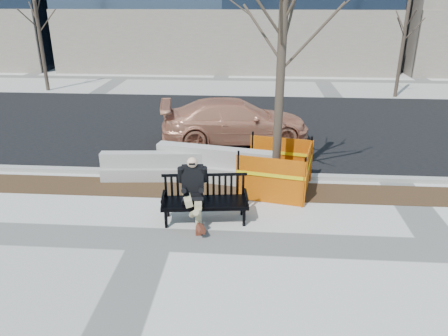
{
  "coord_description": "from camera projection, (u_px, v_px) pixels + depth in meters",
  "views": [
    {
      "loc": [
        2.14,
        -7.91,
        4.98
      ],
      "look_at": [
        1.46,
        1.49,
        1.11
      ],
      "focal_mm": 34.38,
      "sensor_mm": 36.0,
      "label": 1
    }
  ],
  "objects": [
    {
      "name": "curb",
      "position": [
        179.0,
        173.0,
        12.58
      ],
      "size": [
        60.0,
        0.25,
        0.12
      ],
      "primitive_type": "cube",
      "color": "#9E9B93",
      "rests_on": "ground"
    },
    {
      "name": "tree_fence",
      "position": [
        275.0,
        189.0,
        11.68
      ],
      "size": [
        3.14,
        3.14,
        6.63
      ],
      "primitive_type": null,
      "rotation": [
        0.0,
        0.0,
        -0.21
      ],
      "color": "#E66105",
      "rests_on": "ground"
    },
    {
      "name": "mulch_strip",
      "position": [
        174.0,
        188.0,
        11.73
      ],
      "size": [
        40.0,
        1.2,
        0.02
      ],
      "primitive_type": "cube",
      "color": "#47301C",
      "rests_on": "ground"
    },
    {
      "name": "sedan",
      "position": [
        235.0,
        141.0,
        15.47
      ],
      "size": [
        5.5,
        3.01,
        1.51
      ],
      "primitive_type": "imported",
      "rotation": [
        0.0,
        0.0,
        1.75
      ],
      "color": "tan",
      "rests_on": "ground"
    },
    {
      "name": "far_tree_right",
      "position": [
        395.0,
        97.0,
        22.07
      ],
      "size": [
        2.63,
        2.63,
        5.36
      ],
      "primitive_type": null,
      "rotation": [
        0.0,
        0.0,
        -0.43
      ],
      "color": "#4B3C30",
      "rests_on": "ground"
    },
    {
      "name": "bench",
      "position": [
        205.0,
        221.0,
        10.08
      ],
      "size": [
        2.11,
        0.97,
        1.09
      ],
      "primitive_type": null,
      "rotation": [
        0.0,
        0.0,
        0.12
      ],
      "color": "black",
      "rests_on": "ground"
    },
    {
      "name": "asphalt_street",
      "position": [
        201.0,
        124.0,
        17.45
      ],
      "size": [
        60.0,
        10.4,
        0.01
      ],
      "primitive_type": "cube",
      "color": "black",
      "rests_on": "ground"
    },
    {
      "name": "jersey_barrier_left",
      "position": [
        153.0,
        179.0,
        12.35
      ],
      "size": [
        2.89,
        0.79,
        0.82
      ],
      "primitive_type": null,
      "rotation": [
        0.0,
        0.0,
        0.08
      ],
      "color": "#9F9C95",
      "rests_on": "ground"
    },
    {
      "name": "seated_man",
      "position": [
        194.0,
        220.0,
        10.12
      ],
      "size": [
        0.78,
        1.17,
        1.54
      ],
      "primitive_type": null,
      "rotation": [
        0.0,
        0.0,
        0.12
      ],
      "color": "black",
      "rests_on": "ground"
    },
    {
      "name": "ground",
      "position": [
        152.0,
        239.0,
        9.33
      ],
      "size": [
        120.0,
        120.0,
        0.0
      ],
      "primitive_type": "plane",
      "color": "beige",
      "rests_on": "ground"
    },
    {
      "name": "far_tree_left",
      "position": [
        48.0,
        90.0,
        23.51
      ],
      "size": [
        2.56,
        2.56,
        5.83
      ],
      "primitive_type": null,
      "rotation": [
        0.0,
        0.0,
        -0.21
      ],
      "color": "#4C3D30",
      "rests_on": "ground"
    },
    {
      "name": "jersey_barrier_right",
      "position": [
        216.0,
        180.0,
        12.29
      ],
      "size": [
        3.5,
        1.35,
        0.98
      ],
      "primitive_type": null,
      "rotation": [
        0.0,
        0.0,
        -0.2
      ],
      "color": "#ACA8A1",
      "rests_on": "ground"
    }
  ]
}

